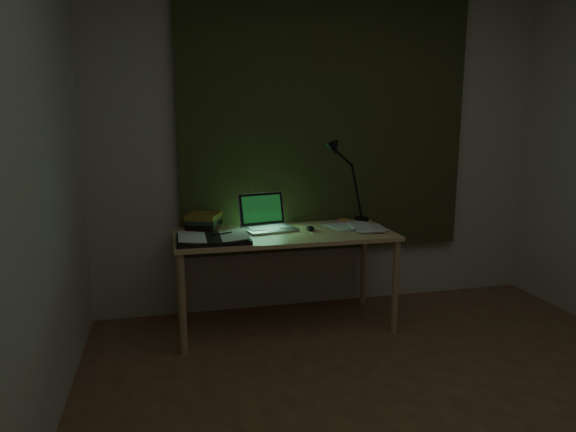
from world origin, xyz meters
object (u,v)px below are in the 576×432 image
open_textbook (213,238)px  laptop (270,213)px  loose_papers (353,227)px  book_stack (204,222)px  desk_lamp (363,183)px  desk (284,280)px

open_textbook → laptop: bearing=29.1°
loose_papers → book_stack: bearing=171.8°
book_stack → loose_papers: bearing=-8.2°
book_stack → desk_lamp: 1.23m
open_textbook → book_stack: 0.31m
loose_papers → desk_lamp: 0.40m
desk → loose_papers: 0.62m
loose_papers → desk_lamp: bearing=56.4°
laptop → book_stack: (-0.45, 0.09, -0.06)m
desk → desk_lamp: size_ratio=2.55×
desk_lamp → desk: bearing=-162.1°
laptop → loose_papers: size_ratio=1.14×
open_textbook → loose_papers: size_ratio=1.36×
laptop → book_stack: size_ratio=1.62×
desk → laptop: bearing=133.3°
open_textbook → desk: bearing=16.1°
laptop → desk_lamp: size_ratio=0.66×
loose_papers → desk_lamp: (0.16, 0.24, 0.28)m
laptop → open_textbook: laptop is taller
desk → book_stack: (-0.53, 0.17, 0.40)m
laptop → loose_papers: bearing=-18.1°
book_stack → loose_papers: 1.06m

